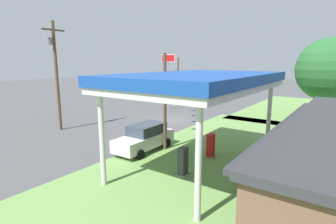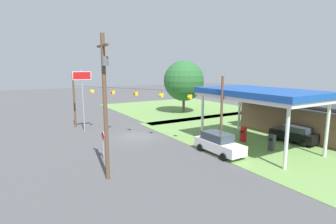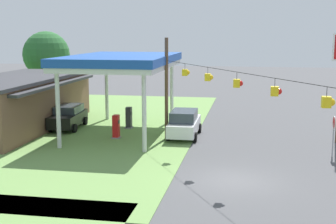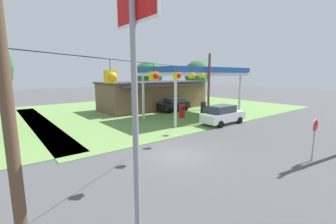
{
  "view_description": "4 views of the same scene",
  "coord_description": "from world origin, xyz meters",
  "px_view_note": "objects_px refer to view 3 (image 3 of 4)",
  "views": [
    {
      "loc": [
        23.57,
        15.93,
        6.43
      ],
      "look_at": [
        3.16,
        1.49,
        1.61
      ],
      "focal_mm": 28.0,
      "sensor_mm": 36.0,
      "label": 1
    },
    {
      "loc": [
        26.88,
        -11.95,
        7.79
      ],
      "look_at": [
        2.76,
        2.52,
        3.03
      ],
      "focal_mm": 28.0,
      "sensor_mm": 36.0,
      "label": 2
    },
    {
      "loc": [
        -22.84,
        -0.64,
        7.39
      ],
      "look_at": [
        3.09,
        3.94,
        2.88
      ],
      "focal_mm": 50.0,
      "sensor_mm": 36.0,
      "label": 3
    },
    {
      "loc": [
        -8.75,
        -10.15,
        5.0
      ],
      "look_at": [
        2.0,
        3.38,
        2.1
      ],
      "focal_mm": 24.0,
      "sensor_mm": 36.0,
      "label": 4
    }
  ],
  "objects_px": {
    "stop_sign_roadside": "(334,127)",
    "fuel_pump_far": "(129,118)",
    "gas_station_store": "(17,103)",
    "car_at_pumps_front": "(184,123)",
    "fuel_pump_near": "(116,127)",
    "car_at_pumps_rear": "(68,116)",
    "gas_station_canopy": "(122,62)",
    "tree_far_back": "(46,55)"
  },
  "relations": [
    {
      "from": "fuel_pump_near",
      "to": "gas_station_store",
      "type": "bearing_deg",
      "value": 75.69
    },
    {
      "from": "stop_sign_roadside",
      "to": "tree_far_back",
      "type": "relative_size",
      "value": 0.33
    },
    {
      "from": "gas_station_store",
      "to": "stop_sign_roadside",
      "type": "xyz_separation_m",
      "value": [
        -4.7,
        -22.68,
        -0.19
      ]
    },
    {
      "from": "gas_station_canopy",
      "to": "fuel_pump_far",
      "type": "height_order",
      "value": "gas_station_canopy"
    },
    {
      "from": "car_at_pumps_front",
      "to": "gas_station_canopy",
      "type": "bearing_deg",
      "value": 84.4
    },
    {
      "from": "gas_station_store",
      "to": "stop_sign_roadside",
      "type": "distance_m",
      "value": 23.17
    },
    {
      "from": "gas_station_store",
      "to": "stop_sign_roadside",
      "type": "height_order",
      "value": "gas_station_store"
    },
    {
      "from": "car_at_pumps_rear",
      "to": "tree_far_back",
      "type": "xyz_separation_m",
      "value": [
        11.01,
        6.6,
        4.18
      ]
    },
    {
      "from": "car_at_pumps_rear",
      "to": "tree_far_back",
      "type": "height_order",
      "value": "tree_far_back"
    },
    {
      "from": "fuel_pump_near",
      "to": "tree_far_back",
      "type": "bearing_deg",
      "value": 39.26
    },
    {
      "from": "car_at_pumps_front",
      "to": "car_at_pumps_rear",
      "type": "height_order",
      "value": "car_at_pumps_front"
    },
    {
      "from": "gas_station_canopy",
      "to": "tree_far_back",
      "type": "height_order",
      "value": "tree_far_back"
    },
    {
      "from": "stop_sign_roadside",
      "to": "fuel_pump_far",
      "type": "bearing_deg",
      "value": -113.13
    },
    {
      "from": "gas_station_store",
      "to": "tree_far_back",
      "type": "bearing_deg",
      "value": 13.06
    },
    {
      "from": "car_at_pumps_rear",
      "to": "stop_sign_roadside",
      "type": "distance_m",
      "value": 19.51
    },
    {
      "from": "gas_station_canopy",
      "to": "car_at_pumps_rear",
      "type": "height_order",
      "value": "gas_station_canopy"
    },
    {
      "from": "fuel_pump_near",
      "to": "car_at_pumps_rear",
      "type": "relative_size",
      "value": 0.35
    },
    {
      "from": "car_at_pumps_rear",
      "to": "fuel_pump_near",
      "type": "bearing_deg",
      "value": 55.4
    },
    {
      "from": "gas_station_store",
      "to": "car_at_pumps_front",
      "type": "distance_m",
      "value": 13.25
    },
    {
      "from": "fuel_pump_far",
      "to": "stop_sign_roadside",
      "type": "relative_size",
      "value": 0.67
    },
    {
      "from": "gas_station_canopy",
      "to": "tree_far_back",
      "type": "bearing_deg",
      "value": 43.14
    },
    {
      "from": "fuel_pump_near",
      "to": "stop_sign_roadside",
      "type": "height_order",
      "value": "stop_sign_roadside"
    },
    {
      "from": "car_at_pumps_rear",
      "to": "tree_far_back",
      "type": "bearing_deg",
      "value": -153.13
    },
    {
      "from": "fuel_pump_near",
      "to": "fuel_pump_far",
      "type": "height_order",
      "value": "same"
    },
    {
      "from": "tree_far_back",
      "to": "car_at_pumps_rear",
      "type": "bearing_deg",
      "value": -149.06
    },
    {
      "from": "gas_station_canopy",
      "to": "car_at_pumps_rear",
      "type": "xyz_separation_m",
      "value": [
        0.98,
        4.63,
        -4.31
      ]
    },
    {
      "from": "gas_station_canopy",
      "to": "tree_far_back",
      "type": "relative_size",
      "value": 1.56
    },
    {
      "from": "car_at_pumps_front",
      "to": "tree_far_back",
      "type": "relative_size",
      "value": 0.68
    },
    {
      "from": "fuel_pump_near",
      "to": "car_at_pumps_rear",
      "type": "xyz_separation_m",
      "value": [
        2.73,
        4.64,
        0.14
      ]
    },
    {
      "from": "fuel_pump_far",
      "to": "stop_sign_roadside",
      "type": "distance_m",
      "value": 15.4
    },
    {
      "from": "fuel_pump_near",
      "to": "gas_station_canopy",
      "type": "bearing_deg",
      "value": 0.05
    },
    {
      "from": "fuel_pump_far",
      "to": "car_at_pumps_rear",
      "type": "xyz_separation_m",
      "value": [
        -0.78,
        4.64,
        0.14
      ]
    },
    {
      "from": "fuel_pump_far",
      "to": "tree_far_back",
      "type": "xyz_separation_m",
      "value": [
        10.23,
        11.24,
        4.32
      ]
    },
    {
      "from": "car_at_pumps_rear",
      "to": "stop_sign_roadside",
      "type": "xyz_separation_m",
      "value": [
        -5.25,
        -18.77,
        0.87
      ]
    },
    {
      "from": "fuel_pump_near",
      "to": "fuel_pump_far",
      "type": "relative_size",
      "value": 1.0
    },
    {
      "from": "gas_station_canopy",
      "to": "fuel_pump_near",
      "type": "distance_m",
      "value": 4.78
    },
    {
      "from": "fuel_pump_near",
      "to": "fuel_pump_far",
      "type": "bearing_deg",
      "value": 0.0
    },
    {
      "from": "gas_station_store",
      "to": "stop_sign_roadside",
      "type": "relative_size",
      "value": 6.32
    },
    {
      "from": "stop_sign_roadside",
      "to": "gas_station_canopy",
      "type": "bearing_deg",
      "value": -106.84
    },
    {
      "from": "gas_station_canopy",
      "to": "car_at_pumps_rear",
      "type": "relative_size",
      "value": 2.43
    },
    {
      "from": "fuel_pump_near",
      "to": "car_at_pumps_rear",
      "type": "bearing_deg",
      "value": 59.47
    },
    {
      "from": "fuel_pump_near",
      "to": "car_at_pumps_front",
      "type": "xyz_separation_m",
      "value": [
        1.36,
        -4.63,
        0.19
      ]
    }
  ]
}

